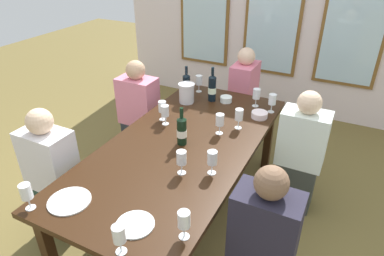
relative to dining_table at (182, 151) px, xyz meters
name	(u,v)px	position (x,y,z in m)	size (l,w,h in m)	color
ground_plane	(183,214)	(0.00, 0.00, -0.67)	(12.00, 12.00, 0.00)	brown
dining_table	(182,151)	(0.00, 0.00, 0.00)	(1.07, 2.24, 0.74)	black
white_plate_0	(135,224)	(0.17, -0.87, 0.07)	(0.22, 0.22, 0.01)	white
white_plate_1	(69,201)	(-0.30, -0.89, 0.07)	(0.26, 0.26, 0.01)	white
metal_pitcher	(187,93)	(-0.31, 0.68, 0.16)	(0.16, 0.16, 0.19)	silver
wine_bottle_0	(186,85)	(-0.38, 0.82, 0.18)	(0.08, 0.08, 0.31)	black
wine_bottle_1	(212,88)	(-0.11, 0.83, 0.20)	(0.08, 0.08, 0.34)	black
wine_bottle_2	(181,130)	(0.00, 0.00, 0.18)	(0.08, 0.08, 0.31)	black
tasting_bowl_0	(226,99)	(0.02, 0.86, 0.09)	(0.11, 0.11, 0.05)	white
tasting_bowl_1	(259,115)	(0.41, 0.69, 0.09)	(0.14, 0.14, 0.05)	white
wine_glass_0	(184,220)	(0.46, -0.83, 0.19)	(0.07, 0.07, 0.17)	white
wine_glass_1	(181,159)	(0.18, -0.33, 0.18)	(0.07, 0.07, 0.17)	white
wine_glass_2	(199,81)	(-0.32, 0.97, 0.18)	(0.07, 0.07, 0.17)	white
wine_glass_3	(239,116)	(0.31, 0.43, 0.18)	(0.07, 0.07, 0.17)	white
wine_glass_4	(220,121)	(0.20, 0.27, 0.18)	(0.07, 0.07, 0.17)	white
wine_glass_5	(165,111)	(-0.27, 0.21, 0.19)	(0.07, 0.07, 0.17)	white
wine_glass_6	(26,192)	(-0.46, -1.04, 0.19)	(0.07, 0.07, 0.17)	white
wine_glass_7	(162,107)	(-0.34, 0.27, 0.19)	(0.07, 0.07, 0.17)	white
wine_glass_8	(212,158)	(0.36, -0.24, 0.19)	(0.07, 0.07, 0.17)	white
wine_glass_9	(119,235)	(0.21, -1.06, 0.18)	(0.07, 0.07, 0.17)	white
wine_glass_10	(256,95)	(0.31, 0.90, 0.18)	(0.07, 0.07, 0.17)	white
wine_glass_11	(272,100)	(0.47, 0.84, 0.19)	(0.07, 0.07, 0.17)	white
seated_person_0	(139,115)	(-0.82, 0.58, -0.15)	(0.38, 0.24, 1.11)	#252930
seated_person_1	(300,155)	(0.82, 0.59, -0.15)	(0.38, 0.24, 1.11)	#333731
seated_person_2	(53,177)	(-0.82, -0.58, -0.15)	(0.38, 0.24, 1.11)	#213A2F
seated_person_3	(262,248)	(0.82, -0.52, -0.15)	(0.38, 0.24, 1.11)	#2F2A40
seated_person_4	(243,98)	(0.00, 1.47, -0.15)	(0.24, 0.38, 1.11)	#27352D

